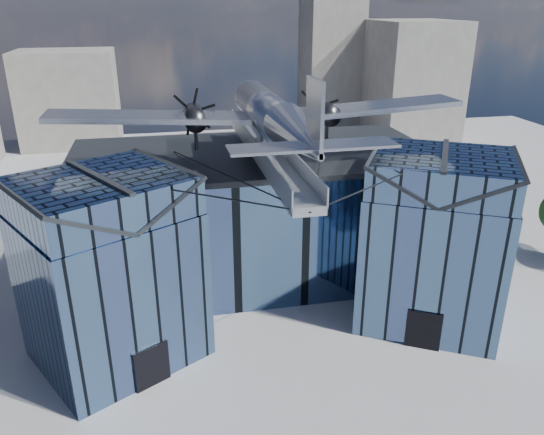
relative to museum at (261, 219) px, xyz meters
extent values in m
plane|color=gray|center=(0.00, -5.82, -5.54)|extent=(120.00, 120.00, 0.00)
cube|color=#415D85|center=(0.00, 3.18, -0.79)|extent=(28.00, 14.00, 9.50)
cube|color=#222529|center=(0.00, 3.18, 4.16)|extent=(28.00, 14.00, 0.40)
cube|color=#415D85|center=(-10.50, -6.82, -0.79)|extent=(11.79, 11.43, 9.50)
cube|color=#415D85|center=(-10.50, -6.82, 5.06)|extent=(11.56, 11.20, 2.20)
cube|color=#222529|center=(-12.45, -7.94, 5.06)|extent=(7.98, 9.23, 2.40)
cube|color=#222529|center=(-8.55, -5.69, 5.06)|extent=(7.98, 9.23, 2.40)
cube|color=#222529|center=(-10.50, -6.82, 6.21)|extent=(4.30, 7.10, 0.18)
cube|color=black|center=(-8.48, -10.33, -4.24)|extent=(2.03, 1.32, 2.60)
cube|color=black|center=(-6.60, -4.57, -0.79)|extent=(0.34, 0.34, 9.50)
cube|color=#415D85|center=(10.50, -6.82, -0.79)|extent=(11.79, 11.43, 9.50)
cube|color=#415D85|center=(10.50, -6.82, 5.06)|extent=(11.56, 11.20, 2.20)
cube|color=#222529|center=(8.55, -5.69, 5.06)|extent=(7.98, 9.23, 2.40)
cube|color=#222529|center=(12.45, -7.94, 5.06)|extent=(7.98, 9.23, 2.40)
cube|color=#222529|center=(10.50, -6.82, 6.21)|extent=(4.30, 7.10, 0.18)
cube|color=black|center=(8.48, -10.33, -4.24)|extent=(2.03, 1.32, 2.60)
cube|color=black|center=(6.60, -4.57, -0.79)|extent=(0.34, 0.34, 9.50)
cube|color=#9DA3AB|center=(0.00, -2.32, 5.56)|extent=(1.80, 21.00, 0.50)
cube|color=#9DA3AB|center=(-0.90, -2.32, 6.21)|extent=(0.08, 21.00, 1.10)
cube|color=#9DA3AB|center=(0.90, -2.32, 6.21)|extent=(0.08, 21.00, 1.10)
cylinder|color=#9DA3AB|center=(0.00, 7.18, 4.89)|extent=(0.44, 0.44, 1.35)
cylinder|color=#9DA3AB|center=(0.00, 1.18, 4.89)|extent=(0.44, 0.44, 1.35)
cylinder|color=#9DA3AB|center=(0.00, -2.82, 4.89)|extent=(0.44, 0.44, 1.35)
cylinder|color=#9DA3AB|center=(0.00, -1.82, 6.51)|extent=(0.70, 0.70, 1.40)
cylinder|color=black|center=(-5.25, -9.82, 5.86)|extent=(10.55, 6.08, 0.69)
cylinder|color=black|center=(5.25, -9.82, 5.86)|extent=(10.55, 6.08, 0.69)
cylinder|color=black|center=(-3.00, -4.32, 5.01)|extent=(6.09, 17.04, 1.19)
cylinder|color=black|center=(3.00, -4.32, 5.01)|extent=(6.09, 17.04, 1.19)
cylinder|color=#AAAFB7|center=(0.00, -1.82, 8.46)|extent=(2.50, 11.00, 2.50)
sphere|color=#AAAFB7|center=(0.00, 3.68, 8.46)|extent=(2.50, 2.50, 2.50)
cube|color=black|center=(0.00, 2.68, 9.15)|extent=(1.60, 1.40, 0.50)
cone|color=#AAAFB7|center=(0.00, -10.82, 8.76)|extent=(2.50, 7.00, 2.50)
cube|color=#AAAFB7|center=(0.00, -13.12, 10.36)|extent=(0.18, 2.40, 3.40)
cube|color=#AAAFB7|center=(0.00, -13.02, 8.96)|extent=(8.00, 1.80, 0.14)
cube|color=#AAAFB7|center=(-7.00, -0.82, 8.16)|extent=(14.00, 3.20, 1.08)
cylinder|color=black|center=(-4.60, -0.22, 7.91)|extent=(1.44, 3.20, 1.44)
cone|color=black|center=(-4.60, 1.58, 7.91)|extent=(0.70, 0.70, 0.70)
cube|color=black|center=(-4.60, 1.73, 7.91)|extent=(1.05, 0.06, 3.33)
cube|color=black|center=(-4.60, 1.73, 7.91)|extent=(2.53, 0.06, 2.53)
cube|color=black|center=(-4.60, 1.73, 7.91)|extent=(3.33, 0.06, 1.05)
cylinder|color=black|center=(-4.60, -0.82, 6.69)|extent=(0.24, 0.24, 1.75)
cube|color=#AAAFB7|center=(7.00, -0.82, 8.16)|extent=(14.00, 3.20, 1.08)
cylinder|color=black|center=(4.60, -0.22, 7.91)|extent=(1.44, 3.20, 1.44)
cone|color=black|center=(4.60, 1.58, 7.91)|extent=(0.70, 0.70, 0.70)
cube|color=black|center=(4.60, 1.73, 7.91)|extent=(1.05, 0.06, 3.33)
cube|color=black|center=(4.60, 1.73, 7.91)|extent=(2.53, 0.06, 2.53)
cube|color=black|center=(4.60, 1.73, 7.91)|extent=(3.33, 0.06, 1.05)
cylinder|color=black|center=(4.60, -0.82, 6.69)|extent=(0.24, 0.24, 1.75)
cube|color=gray|center=(32.00, 42.18, 3.46)|extent=(12.00, 14.00, 18.00)
cube|color=gray|center=(-20.00, 49.18, 1.46)|extent=(14.00, 10.00, 14.00)
cube|color=gray|center=(22.00, 52.18, 7.46)|extent=(9.00, 9.00, 26.00)
camera|label=1|loc=(-6.89, -36.13, 15.26)|focal=35.00mm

